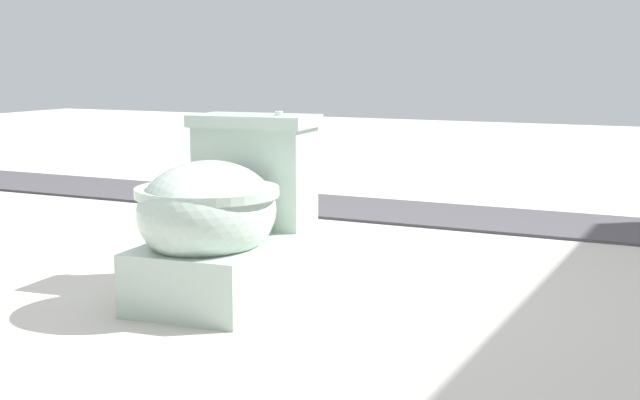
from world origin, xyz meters
The scene contains 3 objects.
ground_plane centered at (0.00, 0.00, 0.00)m, with size 14.00×14.00×0.00m, color #B7B2A8.
gravel_strip centered at (-1.36, 0.50, 0.01)m, with size 0.56×8.00×0.01m, color #423F44.
toilet centered at (0.15, -0.06, 0.22)m, with size 0.66×0.43×0.52m.
Camera 1 is at (2.25, 1.26, 0.68)m, focal length 50.00 mm.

